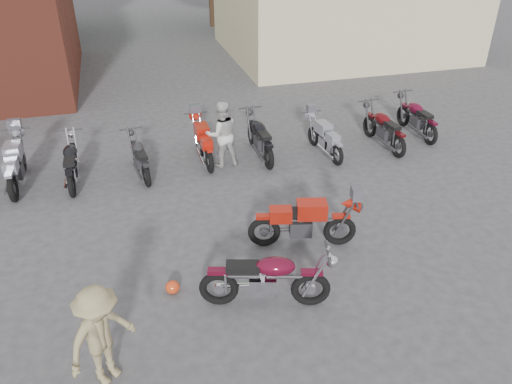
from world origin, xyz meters
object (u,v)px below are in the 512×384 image
object	(u,v)px
row_bike_3	(139,155)
row_bike_5	(260,136)
person_tan	(101,336)
row_bike_6	(325,136)
vintage_motorcycle	(268,276)
row_bike_7	(384,127)
sportbike	(305,220)
row_bike_2	(71,161)
helmet	(173,287)
row_bike_4	(203,140)
row_bike_1	(15,162)
person_light	(222,134)
row_bike_8	(417,116)

from	to	relation	value
row_bike_3	row_bike_5	size ratio (longest dim) A/B	0.88
person_tan	row_bike_5	distance (m)	7.69
row_bike_6	vintage_motorcycle	bearing A→B (deg)	142.70
vintage_motorcycle	row_bike_7	xyz separation A→B (m)	(5.00, 5.32, -0.03)
sportbike	row_bike_2	xyz separation A→B (m)	(-4.52, 4.03, -0.03)
row_bike_3	row_bike_5	distance (m)	3.20
helmet	row_bike_4	world-z (taller)	row_bike_4
row_bike_1	row_bike_5	size ratio (longest dim) A/B	1.02
helmet	row_bike_3	bearing A→B (deg)	92.20
vintage_motorcycle	person_light	world-z (taller)	person_light
row_bike_2	row_bike_4	distance (m)	3.32
row_bike_1	row_bike_2	xyz separation A→B (m)	(1.29, -0.20, -0.04)
row_bike_3	vintage_motorcycle	bearing A→B (deg)	-170.40
person_light	row_bike_1	bearing A→B (deg)	-6.29
person_light	row_bike_1	world-z (taller)	person_light
row_bike_2	row_bike_6	size ratio (longest dim) A/B	1.08
sportbike	row_bike_1	xyz separation A→B (m)	(-5.81, 4.23, 0.01)
row_bike_2	row_bike_8	xyz separation A→B (m)	(9.66, 0.33, 0.01)
row_bike_5	row_bike_4	bearing A→B (deg)	82.59
row_bike_8	vintage_motorcycle	bearing A→B (deg)	131.91
row_bike_4	sportbike	bearing A→B (deg)	-165.40
helmet	row_bike_4	distance (m)	5.30
person_tan	row_bike_6	xyz separation A→B (m)	(5.86, 6.11, -0.30)
helmet	row_bike_1	bearing A→B (deg)	121.99
row_bike_2	row_bike_1	bearing A→B (deg)	81.92
vintage_motorcycle	helmet	world-z (taller)	vintage_motorcycle
row_bike_4	row_bike_3	bearing A→B (deg)	101.31
row_bike_4	person_tan	bearing A→B (deg)	157.33
sportbike	person_tan	size ratio (longest dim) A/B	1.25
sportbike	row_bike_8	xyz separation A→B (m)	(5.14, 4.36, -0.02)
row_bike_4	row_bike_2	bearing A→B (deg)	94.54
row_bike_3	row_bike_4	distance (m)	1.73
person_tan	row_bike_5	size ratio (longest dim) A/B	0.80
vintage_motorcycle	row_bike_6	world-z (taller)	vintage_motorcycle
row_bike_2	row_bike_8	world-z (taller)	row_bike_8
helmet	row_bike_5	bearing A→B (deg)	58.35
sportbike	row_bike_3	world-z (taller)	sportbike
row_bike_1	row_bike_6	size ratio (longest dim) A/B	1.15
row_bike_6	row_bike_8	bearing A→B (deg)	-85.99
row_bike_5	row_bike_2	bearing A→B (deg)	91.07
helmet	row_bike_7	distance (m)	7.98
helmet	person_tan	bearing A→B (deg)	-125.37
row_bike_5	row_bike_6	xyz separation A→B (m)	(1.72, -0.36, -0.07)
helmet	row_bike_4	xyz separation A→B (m)	(1.50, 5.06, 0.45)
sportbike	row_bike_4	bearing A→B (deg)	119.86
sportbike	person_light	world-z (taller)	person_light
row_bike_1	row_bike_7	world-z (taller)	row_bike_1
vintage_motorcycle	row_bike_7	world-z (taller)	vintage_motorcycle
row_bike_4	row_bike_6	world-z (taller)	row_bike_4
row_bike_6	row_bike_1	bearing A→B (deg)	81.05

